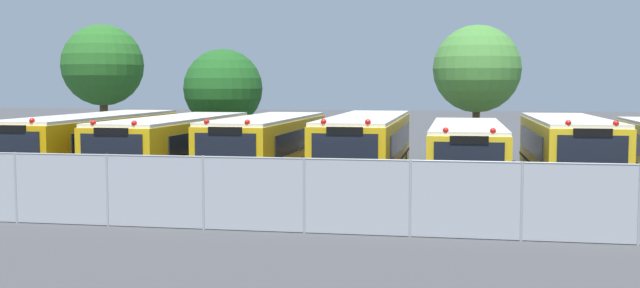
{
  "coord_description": "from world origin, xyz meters",
  "views": [
    {
      "loc": [
        3.13,
        -26.82,
        3.82
      ],
      "look_at": [
        -1.69,
        0.0,
        1.6
      ],
      "focal_mm": 41.8,
      "sensor_mm": 36.0,
      "label": 1
    }
  ],
  "objects_px": {
    "school_bus_2": "(268,148)",
    "tree_2": "(479,68)",
    "school_bus_0": "(95,145)",
    "school_bus_5": "(567,152)",
    "school_bus_3": "(367,148)",
    "school_bus_4": "(467,154)",
    "tree_0": "(103,63)",
    "tree_1": "(226,89)",
    "school_bus_1": "(176,147)"
  },
  "relations": [
    {
      "from": "school_bus_2",
      "to": "tree_2",
      "type": "xyz_separation_m",
      "value": [
        7.96,
        9.03,
        3.13
      ]
    },
    {
      "from": "school_bus_0",
      "to": "school_bus_5",
      "type": "distance_m",
      "value": 17.66
    },
    {
      "from": "school_bus_3",
      "to": "school_bus_4",
      "type": "bearing_deg",
      "value": 172.86
    },
    {
      "from": "school_bus_0",
      "to": "school_bus_2",
      "type": "relative_size",
      "value": 1.15
    },
    {
      "from": "tree_0",
      "to": "tree_1",
      "type": "xyz_separation_m",
      "value": [
        6.95,
        -0.89,
        -1.34
      ]
    },
    {
      "from": "school_bus_3",
      "to": "tree_1",
      "type": "xyz_separation_m",
      "value": [
        -8.11,
        8.78,
        2.09
      ]
    },
    {
      "from": "school_bus_2",
      "to": "tree_1",
      "type": "relative_size",
      "value": 1.78
    },
    {
      "from": "school_bus_0",
      "to": "tree_2",
      "type": "xyz_separation_m",
      "value": [
        14.91,
        8.96,
        3.11
      ]
    },
    {
      "from": "school_bus_4",
      "to": "tree_0",
      "type": "distance_m",
      "value": 21.53
    },
    {
      "from": "tree_1",
      "to": "school_bus_0",
      "type": "bearing_deg",
      "value": -105.83
    },
    {
      "from": "tree_2",
      "to": "school_bus_1",
      "type": "bearing_deg",
      "value": -141.57
    },
    {
      "from": "school_bus_4",
      "to": "school_bus_5",
      "type": "distance_m",
      "value": 3.43
    },
    {
      "from": "school_bus_1",
      "to": "tree_1",
      "type": "distance_m",
      "value": 9.37
    },
    {
      "from": "school_bus_3",
      "to": "tree_1",
      "type": "bearing_deg",
      "value": -46.97
    },
    {
      "from": "school_bus_0",
      "to": "tree_0",
      "type": "xyz_separation_m",
      "value": [
        -4.42,
        9.82,
        3.45
      ]
    },
    {
      "from": "school_bus_2",
      "to": "school_bus_5",
      "type": "bearing_deg",
      "value": -178.97
    },
    {
      "from": "school_bus_0",
      "to": "school_bus_3",
      "type": "height_order",
      "value": "school_bus_3"
    },
    {
      "from": "school_bus_5",
      "to": "tree_2",
      "type": "relative_size",
      "value": 1.41
    },
    {
      "from": "school_bus_0",
      "to": "school_bus_4",
      "type": "height_order",
      "value": "school_bus_0"
    },
    {
      "from": "school_bus_0",
      "to": "tree_0",
      "type": "relative_size",
      "value": 1.64
    },
    {
      "from": "school_bus_4",
      "to": "school_bus_1",
      "type": "bearing_deg",
      "value": -0.57
    },
    {
      "from": "tree_0",
      "to": "school_bus_4",
      "type": "bearing_deg",
      "value": -28.51
    },
    {
      "from": "school_bus_1",
      "to": "tree_1",
      "type": "bearing_deg",
      "value": -83.23
    },
    {
      "from": "school_bus_1",
      "to": "tree_2",
      "type": "height_order",
      "value": "tree_2"
    },
    {
      "from": "tree_0",
      "to": "school_bus_5",
      "type": "bearing_deg",
      "value": -24.31
    },
    {
      "from": "school_bus_0",
      "to": "school_bus_4",
      "type": "bearing_deg",
      "value": 179.02
    },
    {
      "from": "school_bus_3",
      "to": "tree_1",
      "type": "distance_m",
      "value": 12.13
    },
    {
      "from": "school_bus_2",
      "to": "tree_1",
      "type": "distance_m",
      "value": 10.24
    },
    {
      "from": "tree_1",
      "to": "tree_2",
      "type": "relative_size",
      "value": 0.84
    },
    {
      "from": "school_bus_5",
      "to": "tree_2",
      "type": "xyz_separation_m",
      "value": [
        -2.74,
        9.12,
        3.1
      ]
    },
    {
      "from": "school_bus_4",
      "to": "tree_1",
      "type": "relative_size",
      "value": 1.75
    },
    {
      "from": "school_bus_4",
      "to": "tree_0",
      "type": "xyz_separation_m",
      "value": [
        -18.66,
        10.14,
        3.55
      ]
    },
    {
      "from": "school_bus_1",
      "to": "tree_0",
      "type": "xyz_separation_m",
      "value": [
        -7.84,
        9.97,
        3.48
      ]
    },
    {
      "from": "school_bus_1",
      "to": "school_bus_3",
      "type": "height_order",
      "value": "school_bus_3"
    },
    {
      "from": "school_bus_1",
      "to": "tree_2",
      "type": "distance_m",
      "value": 15.01
    },
    {
      "from": "tree_2",
      "to": "tree_0",
      "type": "bearing_deg",
      "value": 177.48
    },
    {
      "from": "school_bus_2",
      "to": "tree_1",
      "type": "height_order",
      "value": "tree_1"
    },
    {
      "from": "school_bus_1",
      "to": "school_bus_5",
      "type": "relative_size",
      "value": 1.15
    },
    {
      "from": "school_bus_3",
      "to": "tree_1",
      "type": "height_order",
      "value": "tree_1"
    },
    {
      "from": "school_bus_2",
      "to": "school_bus_4",
      "type": "height_order",
      "value": "school_bus_2"
    },
    {
      "from": "school_bus_0",
      "to": "tree_0",
      "type": "height_order",
      "value": "tree_0"
    },
    {
      "from": "school_bus_2",
      "to": "tree_0",
      "type": "xyz_separation_m",
      "value": [
        -11.38,
        9.88,
        3.46
      ]
    },
    {
      "from": "school_bus_3",
      "to": "tree_0",
      "type": "distance_m",
      "value": 18.22
    },
    {
      "from": "school_bus_4",
      "to": "tree_1",
      "type": "height_order",
      "value": "tree_1"
    },
    {
      "from": "school_bus_2",
      "to": "school_bus_4",
      "type": "xyz_separation_m",
      "value": [
        7.28,
        -0.26,
        -0.09
      ]
    },
    {
      "from": "school_bus_0",
      "to": "school_bus_3",
      "type": "bearing_deg",
      "value": -178.89
    },
    {
      "from": "school_bus_4",
      "to": "school_bus_3",
      "type": "bearing_deg",
      "value": -7.14
    },
    {
      "from": "school_bus_4",
      "to": "tree_0",
      "type": "bearing_deg",
      "value": -28.21
    },
    {
      "from": "school_bus_2",
      "to": "tree_0",
      "type": "distance_m",
      "value": 15.46
    },
    {
      "from": "tree_2",
      "to": "school_bus_2",
      "type": "bearing_deg",
      "value": -131.4
    }
  ]
}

